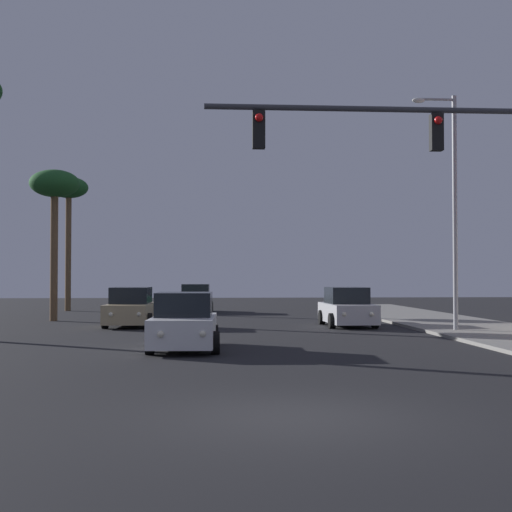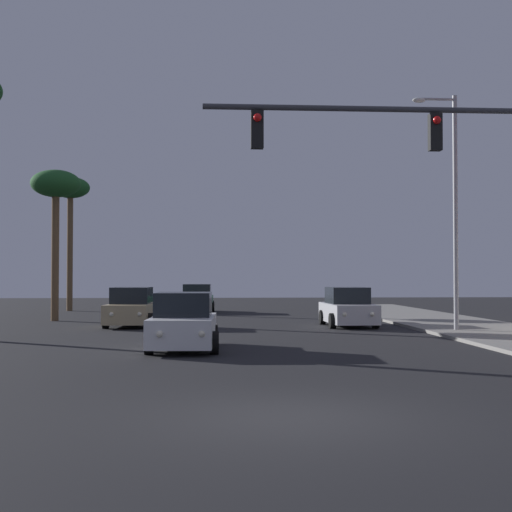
{
  "view_description": "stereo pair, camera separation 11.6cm",
  "coord_description": "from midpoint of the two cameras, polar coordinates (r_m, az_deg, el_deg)",
  "views": [
    {
      "loc": [
        -1.34,
        -10.94,
        2.17
      ],
      "look_at": [
        0.41,
        14.13,
        2.87
      ],
      "focal_mm": 50.0,
      "sensor_mm": 36.0,
      "label": 1
    },
    {
      "loc": [
        -1.22,
        -10.95,
        2.17
      ],
      "look_at": [
        0.41,
        14.13,
        2.87
      ],
      "focal_mm": 50.0,
      "sensor_mm": 36.0,
      "label": 2
    }
  ],
  "objects": [
    {
      "name": "car_silver",
      "position": [
        31.02,
        7.2,
        -4.2
      ],
      "size": [
        2.04,
        4.33,
        1.68
      ],
      "rotation": [
        0.0,
        0.0,
        3.17
      ],
      "color": "#B7B7BC",
      "rests_on": "ground"
    },
    {
      "name": "traffic_light_mast",
      "position": [
        18.14,
        15.4,
        6.8
      ],
      "size": [
        8.8,
        0.36,
        6.5
      ],
      "color": "#38383D",
      "rests_on": "sidewalk_right"
    },
    {
      "name": "street_lamp",
      "position": [
        28.41,
        15.26,
        4.41
      ],
      "size": [
        1.74,
        0.24,
        9.0
      ],
      "color": "#99999E",
      "rests_on": "sidewalk_right"
    },
    {
      "name": "car_white",
      "position": [
        21.21,
        -5.92,
        -5.4
      ],
      "size": [
        2.04,
        4.34,
        1.68
      ],
      "rotation": [
        0.0,
        0.0,
        3.1
      ],
      "color": "silver",
      "rests_on": "ground"
    },
    {
      "name": "palm_tree_far",
      "position": [
        46.04,
        -14.83,
        4.77
      ],
      "size": [
        2.4,
        2.4,
        8.35
      ],
      "color": "brown",
      "rests_on": "ground"
    },
    {
      "name": "ground_plane",
      "position": [
        11.23,
        2.68,
        -12.75
      ],
      "size": [
        120.0,
        120.0,
        0.0
      ],
      "primitive_type": "plane",
      "color": "black"
    },
    {
      "name": "car_green",
      "position": [
        42.75,
        -4.92,
        -3.49
      ],
      "size": [
        2.04,
        4.34,
        1.68
      ],
      "rotation": [
        0.0,
        0.0,
        3.11
      ],
      "color": "#195933",
      "rests_on": "ground"
    },
    {
      "name": "car_tan",
      "position": [
        31.23,
        -10.1,
        -4.17
      ],
      "size": [
        2.04,
        4.34,
        1.68
      ],
      "rotation": [
        0.0,
        0.0,
        3.1
      ],
      "color": "tan",
      "rests_on": "ground"
    },
    {
      "name": "palm_tree_mid",
      "position": [
        35.96,
        -15.9,
        5.07
      ],
      "size": [
        2.4,
        2.4,
        7.31
      ],
      "color": "brown",
      "rests_on": "ground"
    }
  ]
}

